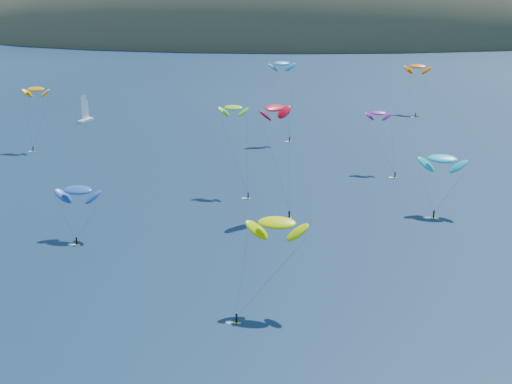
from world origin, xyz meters
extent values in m
ellipsoid|color=#3D3526|center=(20.00, 560.00, -12.60)|extent=(600.00, 300.00, 210.00)
ellipsoid|color=#3D3526|center=(-140.00, 590.00, -7.20)|extent=(340.00, 240.00, 120.00)
ellipsoid|color=#3D3526|center=(180.00, 540.00, -9.36)|extent=(320.00, 220.00, 156.00)
cube|color=white|center=(-74.30, 195.70, 0.37)|extent=(4.84, 8.10, 0.95)
cylinder|color=white|center=(-74.30, 196.22, 5.88)|extent=(0.15, 0.15, 11.03)
cube|color=yellow|center=(-79.98, 149.37, 0.04)|extent=(1.30, 0.40, 0.07)
cylinder|color=black|center=(-79.98, 149.37, 0.85)|extent=(0.30, 0.30, 1.38)
sphere|color=#8C6047|center=(-79.98, 149.37, 1.65)|extent=(0.23, 0.23, 0.23)
ellipsoid|color=#FF8E00|center=(-79.19, 155.30, 19.32)|extent=(8.69, 4.19, 4.80)
cube|color=yellow|center=(-9.00, 35.31, 0.04)|extent=(1.51, 0.64, 0.08)
cylinder|color=black|center=(-9.00, 35.31, 0.96)|extent=(0.34, 0.34, 1.57)
sphere|color=#8C6047|center=(-9.00, 35.31, 1.87)|extent=(0.26, 0.26, 0.26)
ellipsoid|color=#C4DE00|center=(-2.17, 43.17, 15.31)|extent=(10.95, 6.32, 5.77)
cube|color=yellow|center=(-8.94, 102.34, 0.04)|extent=(1.38, 0.57, 0.07)
cylinder|color=black|center=(-8.94, 102.34, 0.88)|extent=(0.31, 0.31, 1.43)
sphere|color=#8C6047|center=(-8.94, 102.34, 1.71)|extent=(0.24, 0.24, 0.24)
ellipsoid|color=#72E225|center=(-13.06, 112.04, 21.98)|extent=(7.97, 4.53, 4.22)
cube|color=yellow|center=(3.47, 164.59, 0.04)|extent=(1.44, 0.79, 0.08)
cylinder|color=black|center=(3.47, 164.59, 0.90)|extent=(0.32, 0.32, 1.47)
sphere|color=#8C6047|center=(3.47, 164.59, 1.76)|extent=(0.25, 0.25, 0.25)
ellipsoid|color=#1286C0|center=(0.60, 168.97, 26.00)|extent=(9.64, 6.53, 4.92)
cube|color=yellow|center=(35.82, 88.07, 0.04)|extent=(1.67, 0.87, 0.09)
cylinder|color=black|center=(35.82, 88.07, 1.05)|extent=(0.38, 0.38, 1.72)
sphere|color=#8C6047|center=(35.82, 88.07, 2.05)|extent=(0.29, 0.29, 0.29)
ellipsoid|color=#14A8C1|center=(38.37, 94.14, 13.17)|extent=(11.89, 7.78, 6.10)
cube|color=yellow|center=(32.27, 121.95, 0.04)|extent=(1.40, 0.55, 0.08)
cylinder|color=black|center=(32.27, 121.95, 0.89)|extent=(0.32, 0.32, 1.46)
sphere|color=#8C6047|center=(32.27, 121.95, 1.74)|extent=(0.24, 0.24, 0.24)
ellipsoid|color=#911489|center=(28.15, 131.45, 16.74)|extent=(7.45, 4.12, 3.97)
cube|color=yellow|center=(1.29, 87.26, 0.04)|extent=(1.45, 1.44, 0.09)
cylinder|color=black|center=(1.29, 87.26, 1.04)|extent=(0.37, 0.37, 1.69)
sphere|color=#8C6047|center=(1.29, 87.26, 2.02)|extent=(0.28, 0.28, 0.28)
ellipsoid|color=red|center=(-2.28, 94.58, 25.37)|extent=(9.59, 9.53, 5.15)
cube|color=yellow|center=(-45.15, 69.75, 0.04)|extent=(1.54, 0.62, 0.08)
cylinder|color=black|center=(-45.15, 69.75, 0.98)|extent=(0.35, 0.35, 1.60)
sphere|color=#8C6047|center=(-45.15, 69.75, 1.91)|extent=(0.27, 0.27, 0.27)
ellipsoid|color=#204AA0|center=(-45.79, 76.06, 10.51)|extent=(10.46, 5.85, 5.56)
cube|color=yellow|center=(54.29, 205.12, 0.04)|extent=(1.52, 0.82, 0.08)
cylinder|color=black|center=(54.29, 205.12, 0.95)|extent=(0.34, 0.34, 1.56)
sphere|color=#8C6047|center=(54.29, 205.12, 1.86)|extent=(0.26, 0.26, 0.26)
ellipsoid|color=#F05800|center=(56.27, 217.09, 18.50)|extent=(11.23, 7.50, 5.75)
camera|label=1|loc=(-3.72, -72.72, 58.26)|focal=50.00mm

